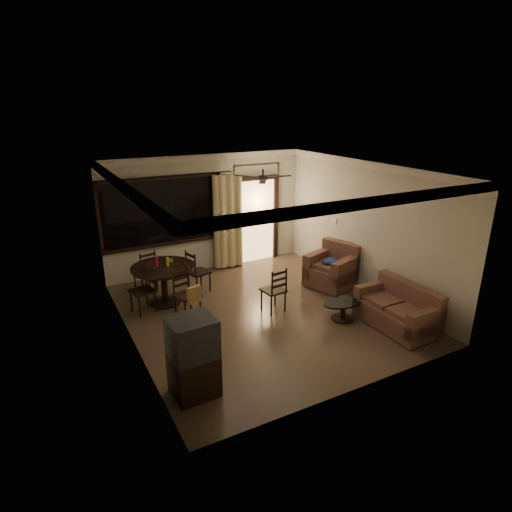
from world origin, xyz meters
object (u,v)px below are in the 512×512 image
dining_chair_west (144,298)px  dining_chair_south (188,303)px  dining_chair_east (198,279)px  tv_cabinet (193,357)px  armchair (333,269)px  dining_table (163,274)px  dining_chair_north (146,279)px  side_chair (274,298)px  coffee_table (343,307)px  sofa (398,311)px

dining_chair_west → dining_chair_south: (0.69, -0.63, 0.02)m
dining_chair_east → tv_cabinet: bearing=144.2°
dining_chair_east → tv_cabinet: 3.53m
dining_chair_east → armchair: 3.01m
dining_table → dining_chair_east: 0.91m
tv_cabinet → dining_chair_west: bearing=87.0°
dining_chair_east → armchair: size_ratio=0.80×
dining_table → tv_cabinet: (-0.49, -3.06, -0.04)m
dining_chair_east → dining_chair_west: bearing=93.4°
dining_chair_north → side_chair: size_ratio=1.02×
dining_table → side_chair: size_ratio=1.38×
dining_chair_north → coffee_table: 4.26m
dining_table → dining_chair_east: dining_table is taller
armchair → side_chair: 1.88m
tv_cabinet → armchair: 4.63m
dining_chair_east → sofa: bearing=-154.0°
dining_chair_south → dining_chair_north: size_ratio=1.00×
dining_table → armchair: dining_table is taller
dining_chair_west → dining_chair_south: bearing=33.6°
dining_table → armchair: size_ratio=1.09×
dining_chair_north → sofa: dining_chair_north is taller
dining_chair_east → dining_chair_north: (-1.00, 0.56, 0.00)m
dining_chair_west → tv_cabinet: tv_cabinet is taller
dining_chair_east → sofa: dining_chair_east is taller
dining_chair_west → tv_cabinet: size_ratio=0.81×
dining_table → side_chair: dining_table is taller
dining_chair_north → coffee_table: (2.97, -3.06, -0.03)m
dining_chair_west → armchair: 4.15m
dining_table → armchair: 3.72m
dining_chair_east → coffee_table: (1.96, -2.50, -0.03)m
side_chair → dining_chair_south: bearing=-24.6°
armchair → side_chair: bearing=176.7°
dining_chair_east → dining_chair_north: same height
dining_table → sofa: (3.49, -2.98, -0.32)m
coffee_table → armchair: bearing=59.2°
coffee_table → dining_table: bearing=140.4°
dining_chair_south → sofa: dining_chair_south is taller
dining_table → dining_chair_east: size_ratio=1.35×
dining_chair_south → dining_table: bearing=89.9°
sofa → side_chair: bearing=136.6°
dining_chair_north → sofa: bearing=120.5°
sofa → armchair: 2.09m
coffee_table → sofa: bearing=-43.9°
tv_cabinet → side_chair: bearing=33.7°
dining_chair_north → armchair: 4.15m
dining_chair_south → tv_cabinet: size_ratio=0.81×
dining_chair_north → tv_cabinet: bearing=71.5°
dining_chair_north → tv_cabinet: size_ratio=0.81×
dining_table → tv_cabinet: bearing=-99.1°
tv_cabinet → coffee_table: size_ratio=1.37×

